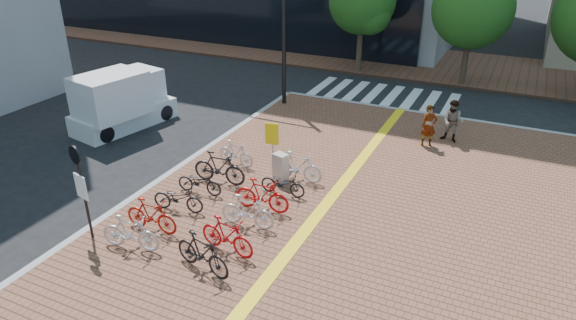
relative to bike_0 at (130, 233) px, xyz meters
The scene contains 25 objects.
ground 3.29m from the bike_0, 50.16° to the left, with size 120.00×120.00×0.00m, color black.
kerb_west 3.24m from the bike_0, 127.47° to the right, with size 0.25×34.00×0.15m, color gray.
kerb_north 15.34m from the bike_0, 70.72° to the left, with size 14.00×0.25×0.15m, color gray.
far_sidewalk 23.57m from the bike_0, 84.98° to the left, with size 70.00×8.00×0.15m, color brown.
crosswalk 16.68m from the bike_0, 81.16° to the left, with size 7.50×4.00×0.01m.
street_trees 21.43m from the bike_0, 70.38° to the left, with size 16.20×4.60×6.35m.
bike_0 is the anchor object (origin of this frame).
bike_1 0.98m from the bike_0, 93.66° to the left, with size 0.49×1.75×1.05m, color #A2160B.
bike_2 2.26m from the bike_0, 91.00° to the left, with size 0.59×1.70×0.89m, color black.
bike_3 3.48m from the bike_0, 91.04° to the left, with size 0.56×1.62×0.85m, color black.
bike_4 4.39m from the bike_0, 88.07° to the left, with size 0.55×1.96×1.17m, color black.
bike_5 5.87m from the bike_0, 90.73° to the left, with size 0.44×1.57×0.94m, color silver.
bike_6 2.37m from the bike_0, ahead, with size 0.52×1.86×1.12m, color black.
bike_7 2.71m from the bike_0, 22.09° to the left, with size 0.51×1.80×1.08m, color red.
bike_8 3.38m from the bike_0, 45.09° to the left, with size 0.49×1.73×1.04m, color silver.
bike_9 4.14m from the bike_0, 55.47° to the left, with size 0.51×1.81×1.09m, color red.
bike_10 5.23m from the bike_0, 61.44° to the left, with size 0.55×1.59×0.83m, color black.
bike_11 6.26m from the bike_0, 66.00° to the left, with size 0.51×1.80×1.08m, color silver.
pedestrian_a 12.29m from the bike_0, 60.51° to the left, with size 0.63×0.41×1.72m, color gray.
pedestrian_b 13.43m from the bike_0, 59.39° to the left, with size 0.86×0.67×1.76m, color #515467.
utility_box 5.74m from the bike_0, 69.19° to the left, with size 0.49×0.36×1.08m, color #B4B3B8.
yellow_sign 6.27m from the bike_0, 77.25° to the left, with size 0.50×0.15×1.84m.
notice_sign 1.96m from the bike_0, behind, with size 0.54×0.19×2.96m.
traffic_light_pole 13.80m from the bike_0, 102.90° to the left, with size 3.51×1.35×6.54m.
box_truck 9.98m from the bike_0, 132.74° to the left, with size 2.82×4.82×2.62m.
Camera 1 is at (7.03, -11.40, 8.74)m, focal length 32.00 mm.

